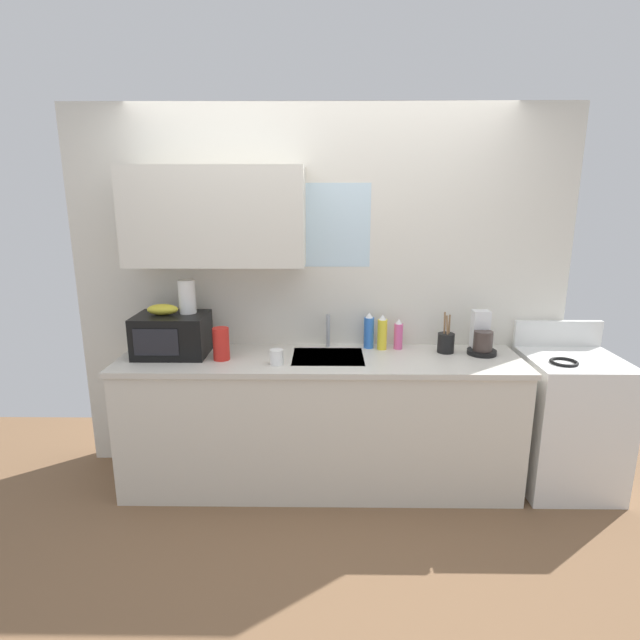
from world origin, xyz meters
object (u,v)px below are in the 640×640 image
(stove_range, at_px, (567,421))
(coffee_maker, at_px, (481,338))
(dish_soap_bottle_pink, at_px, (398,335))
(dish_soap_bottle_yellow, at_px, (382,333))
(utensil_crock, at_px, (446,342))
(banana_bunch, at_px, (163,309))
(dish_soap_bottle_blue, at_px, (369,331))
(paper_towel_roll, at_px, (187,297))
(mug_white, at_px, (277,357))
(microwave, at_px, (172,335))
(cereal_canister, at_px, (221,344))

(stove_range, relative_size, coffee_maker, 3.86)
(dish_soap_bottle_pink, bearing_deg, dish_soap_bottle_yellow, -175.09)
(stove_range, xyz_separation_m, utensil_crock, (-0.81, 0.12, 0.51))
(banana_bunch, distance_m, dish_soap_bottle_yellow, 1.46)
(banana_bunch, relative_size, dish_soap_bottle_yellow, 0.83)
(coffee_maker, xyz_separation_m, utensil_crock, (-0.23, 0.01, -0.03))
(dish_soap_bottle_blue, xyz_separation_m, dish_soap_bottle_yellow, (0.09, -0.03, -0.00))
(stove_range, relative_size, dish_soap_bottle_blue, 4.36)
(paper_towel_roll, height_order, coffee_maker, paper_towel_roll)
(banana_bunch, relative_size, dish_soap_bottle_pink, 0.95)
(coffee_maker, relative_size, mug_white, 2.95)
(dish_soap_bottle_yellow, bearing_deg, banana_bunch, -174.55)
(banana_bunch, distance_m, utensil_crock, 1.87)
(stove_range, xyz_separation_m, banana_bunch, (-2.67, 0.05, 0.75))
(stove_range, bearing_deg, microwave, 179.02)
(microwave, distance_m, dish_soap_bottle_pink, 1.51)
(dish_soap_bottle_pink, bearing_deg, mug_white, -157.15)
(utensil_crock, bearing_deg, microwave, -177.74)
(dish_soap_bottle_blue, height_order, dish_soap_bottle_yellow, dish_soap_bottle_blue)
(mug_white, bearing_deg, banana_bunch, 165.79)
(stove_range, relative_size, mug_white, 11.37)
(stove_range, xyz_separation_m, dish_soap_bottle_pink, (-1.12, 0.19, 0.54))
(paper_towel_roll, bearing_deg, banana_bunch, -161.57)
(banana_bunch, bearing_deg, mug_white, -14.21)
(mug_white, bearing_deg, dish_soap_bottle_blue, 30.93)
(dish_soap_bottle_pink, relative_size, mug_white, 2.21)
(cereal_canister, bearing_deg, stove_range, 1.35)
(mug_white, relative_size, utensil_crock, 0.34)
(dish_soap_bottle_blue, distance_m, dish_soap_bottle_pink, 0.20)
(paper_towel_roll, relative_size, dish_soap_bottle_yellow, 0.91)
(microwave, height_order, banana_bunch, banana_bunch)
(dish_soap_bottle_pink, height_order, utensil_crock, utensil_crock)
(microwave, distance_m, mug_white, 0.73)
(microwave, distance_m, cereal_canister, 0.36)
(stove_range, distance_m, dish_soap_bottle_blue, 1.45)
(coffee_maker, bearing_deg, banana_bunch, -178.40)
(stove_range, xyz_separation_m, dish_soap_bottle_blue, (-1.32, 0.22, 0.56))
(dish_soap_bottle_yellow, height_order, mug_white, dish_soap_bottle_yellow)
(coffee_maker, distance_m, cereal_canister, 1.70)
(paper_towel_roll, relative_size, cereal_canister, 1.06)
(microwave, bearing_deg, dish_soap_bottle_pink, 5.64)
(mug_white, bearing_deg, stove_range, 4.28)
(paper_towel_roll, bearing_deg, dish_soap_bottle_blue, 5.68)
(stove_range, xyz_separation_m, mug_white, (-1.92, -0.14, 0.49))
(microwave, bearing_deg, coffee_maker, 1.68)
(stove_range, bearing_deg, coffee_maker, 169.75)
(coffee_maker, distance_m, dish_soap_bottle_pink, 0.54)
(stove_range, distance_m, coffee_maker, 0.80)
(banana_bunch, distance_m, cereal_canister, 0.45)
(dish_soap_bottle_yellow, bearing_deg, paper_towel_roll, -176.13)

